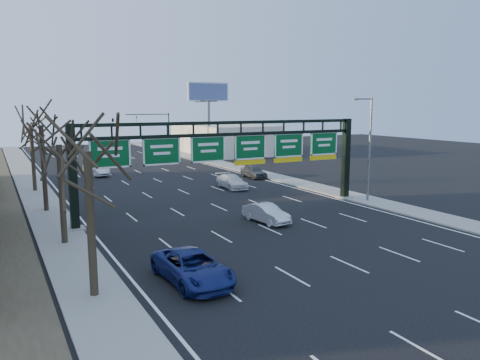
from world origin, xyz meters
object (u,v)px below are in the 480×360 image
sign_gantry (231,154)px  car_white_wagon (232,181)px  car_blue_suv (192,267)px  car_silver_sedan (266,213)px

sign_gantry → car_white_wagon: 11.45m
car_blue_suv → car_white_wagon: (13.38, 21.96, -0.06)m
car_silver_sedan → sign_gantry: bearing=91.1°
car_white_wagon → sign_gantry: bearing=-115.4°
car_silver_sedan → car_blue_suv: bearing=-146.0°
car_silver_sedan → car_white_wagon: bearing=64.7°
car_blue_suv → car_white_wagon: bearing=55.5°
sign_gantry → car_silver_sedan: bearing=-80.9°
sign_gantry → car_silver_sedan: 5.79m
sign_gantry → car_white_wagon: (4.93, 9.55, -3.94)m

